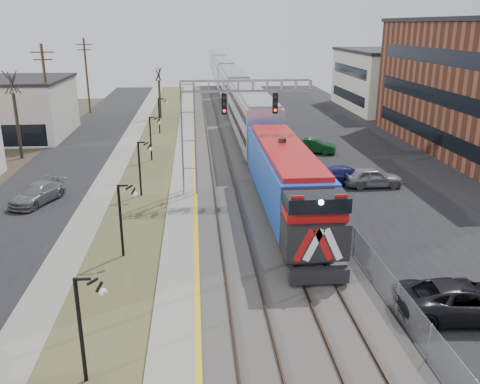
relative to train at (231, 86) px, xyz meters
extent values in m
cube|color=black|center=(-17.00, -34.55, -2.92)|extent=(7.00, 120.00, 0.04)
cube|color=gray|center=(-12.50, -34.55, -2.90)|extent=(2.00, 120.00, 0.08)
cube|color=#49522B|center=(-9.50, -34.55, -2.91)|extent=(4.00, 120.00, 0.06)
cube|color=gray|center=(-6.50, -34.55, -2.82)|extent=(2.00, 120.00, 0.24)
cube|color=#595651|center=(-1.50, -34.55, -2.84)|extent=(8.00, 120.00, 0.20)
cube|color=black|center=(10.50, -34.55, -2.92)|extent=(16.00, 120.00, 0.04)
cube|color=gold|center=(-5.62, -34.55, -2.69)|extent=(0.24, 120.00, 0.01)
cube|color=#2D2119|center=(-4.25, -34.55, -2.66)|extent=(0.08, 120.00, 0.15)
cube|color=#2D2119|center=(-2.75, -34.55, -2.66)|extent=(0.08, 120.00, 0.15)
cube|color=#2D2119|center=(-0.75, -34.55, -2.66)|extent=(0.08, 120.00, 0.15)
cube|color=#2D2119|center=(0.75, -34.55, -2.66)|extent=(0.08, 120.00, 0.15)
cube|color=#1544B0|center=(0.00, -47.19, -0.46)|extent=(3.00, 17.00, 4.25)
cube|color=black|center=(0.00, -55.89, -2.24)|extent=(2.80, 0.50, 0.70)
cube|color=#A0A3AA|center=(0.00, -26.89, 0.07)|extent=(3.00, 22.00, 5.33)
cube|color=#A0A3AA|center=(0.00, -4.09, 0.07)|extent=(3.00, 22.00, 5.33)
cube|color=#A0A3AA|center=(0.00, 18.71, 0.07)|extent=(3.00, 22.00, 5.33)
cube|color=#A0A3AA|center=(0.00, 41.51, 0.07)|extent=(3.00, 22.00, 5.33)
cube|color=gray|center=(-6.00, -41.55, 1.06)|extent=(1.00, 1.00, 8.00)
cube|color=gray|center=(-2.00, -41.55, 4.81)|extent=(9.00, 0.80, 0.80)
cube|color=black|center=(-3.50, -42.00, 3.66)|extent=(0.35, 0.25, 1.40)
cube|color=black|center=(0.00, -42.00, 3.66)|extent=(0.35, 0.25, 1.40)
cylinder|color=black|center=(-9.50, -61.55, -0.94)|extent=(0.14, 0.14, 4.00)
cylinder|color=black|center=(-9.50, -51.55, -0.94)|extent=(0.14, 0.14, 4.00)
cylinder|color=black|center=(-9.50, -41.55, -0.94)|extent=(0.14, 0.14, 4.00)
cylinder|color=black|center=(-9.50, -31.55, -0.94)|extent=(0.14, 0.14, 4.00)
cylinder|color=black|center=(-9.50, -19.55, -0.94)|extent=(0.14, 0.14, 4.00)
cylinder|color=#4C3823|center=(-20.00, -24.55, 2.06)|extent=(0.28, 0.28, 10.00)
cylinder|color=#4C3823|center=(-20.00, -4.55, 2.06)|extent=(0.28, 0.28, 10.00)
cube|color=gray|center=(2.70, -34.55, -2.14)|extent=(0.04, 120.00, 1.60)
cube|color=#B7B1A0|center=(-26.50, -19.55, 0.06)|extent=(14.00, 12.00, 6.00)
cube|color=#B7B1A0|center=(24.50, -4.55, 1.06)|extent=(16.00, 18.00, 8.00)
cylinder|color=#382D23|center=(-21.50, -29.55, 0.04)|extent=(0.30, 0.30, 5.95)
cylinder|color=#382D23|center=(-10.00, -9.55, -0.49)|extent=(0.30, 0.30, 4.90)
imported|color=black|center=(5.45, -58.84, -2.15)|extent=(5.84, 3.06, 1.57)
imported|color=navy|center=(5.92, -40.01, -2.25)|extent=(4.87, 2.24, 1.38)
imported|color=gray|center=(7.74, -40.90, -2.20)|extent=(4.37, 1.78, 1.48)
imported|color=#0C3E19|center=(5.70, -30.02, -2.25)|extent=(4.45, 2.89, 1.39)
imported|color=slate|center=(-16.44, -42.43, -2.26)|extent=(3.48, 5.02, 1.35)
camera|label=1|loc=(-5.50, -76.55, 8.80)|focal=38.00mm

